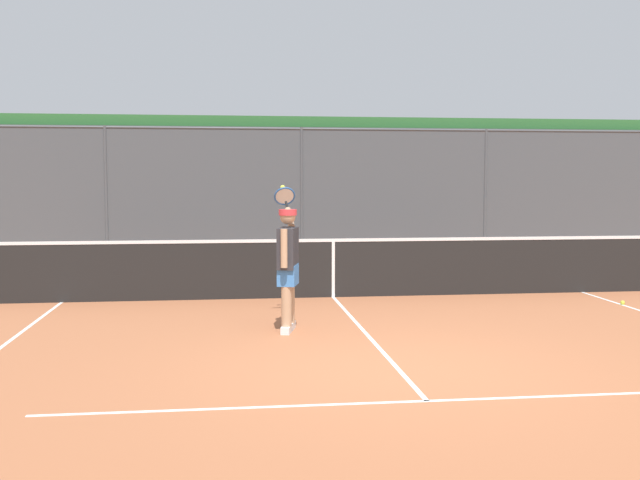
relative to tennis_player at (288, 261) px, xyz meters
The scene contains 6 objects.
ground_plane 2.39m from the tennis_player, 115.53° to the left, with size 60.00×60.00×0.00m, color #A8603D.
court_line_markings 3.71m from the tennis_player, 105.38° to the left, with size 8.65×10.56×0.01m.
fence_backdrop 8.54m from the tennis_player, 96.45° to the right, with size 20.57×1.37×3.38m.
tennis_net 2.83m from the tennis_player, 109.94° to the right, with size 11.11×0.09×1.07m.
tennis_player is the anchor object (origin of this frame).
tennis_ball_by_sideline 5.50m from the tennis_player, 165.76° to the right, with size 0.07×0.07×0.07m, color #C1D138.
Camera 1 is at (1.71, 7.35, 1.92)m, focal length 41.91 mm.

